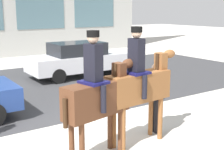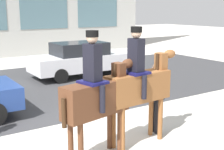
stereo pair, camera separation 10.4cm
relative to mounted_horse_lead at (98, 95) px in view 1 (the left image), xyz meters
The scene contains 6 objects.
ground_plane 2.21m from the mounted_horse_lead, 71.69° to the left, with size 80.00×80.00×0.00m, color beige.
road_surface 6.59m from the mounted_horse_lead, 85.06° to the left, with size 22.83×8.50×0.01m.
mounted_horse_lead is the anchor object (origin of this frame).
mounted_horse_companion 1.16m from the mounted_horse_lead, ahead, with size 2.02×0.65×2.62m.
pedestrian_bystander 1.90m from the mounted_horse_lead, 11.75° to the left, with size 0.81×0.56×1.72m.
street_car_far_lane 8.04m from the mounted_horse_lead, 64.70° to the left, with size 4.57×1.86×1.53m.
Camera 1 is at (-3.60, -6.71, 2.98)m, focal length 50.00 mm.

